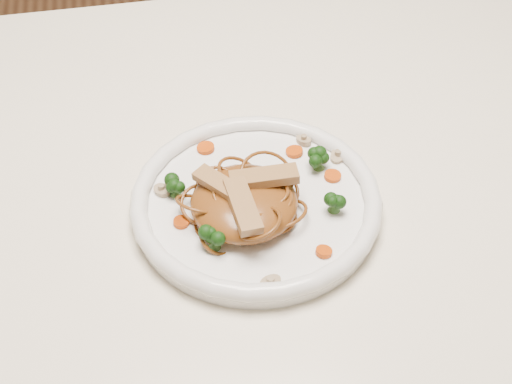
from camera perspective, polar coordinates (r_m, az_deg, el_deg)
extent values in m
cube|color=white|center=(0.85, -1.18, 1.60)|extent=(1.20, 0.80, 0.04)
cylinder|color=brown|center=(1.49, 17.38, 2.68)|extent=(0.06, 0.06, 0.71)
cylinder|color=white|center=(0.77, 0.00, -1.16)|extent=(0.32, 0.32, 0.02)
ellipsoid|color=brown|center=(0.74, -0.99, -0.88)|extent=(0.14, 0.14, 0.04)
cube|color=tan|center=(0.73, 0.66, 1.23)|extent=(0.07, 0.03, 0.01)
cube|color=tan|center=(0.73, -3.03, 0.67)|extent=(0.05, 0.06, 0.01)
cube|color=tan|center=(0.70, -1.11, -1.13)|extent=(0.03, 0.07, 0.01)
cylinder|color=#BD4106|center=(0.82, 3.18, 3.34)|extent=(0.03, 0.03, 0.00)
cylinder|color=#BD4106|center=(0.74, -6.18, -2.50)|extent=(0.02, 0.02, 0.00)
cylinder|color=#BD4106|center=(0.79, 6.34, 1.32)|extent=(0.02, 0.02, 0.00)
cylinder|color=#BD4106|center=(0.83, -4.18, 3.64)|extent=(0.03, 0.03, 0.00)
cylinder|color=#BD4106|center=(0.71, 5.62, -4.91)|extent=(0.02, 0.02, 0.00)
cylinder|color=tan|center=(0.69, 1.20, -7.51)|extent=(0.03, 0.03, 0.01)
cylinder|color=tan|center=(0.82, 6.76, 2.96)|extent=(0.03, 0.03, 0.01)
cylinder|color=tan|center=(0.78, -7.78, 0.14)|extent=(0.03, 0.03, 0.01)
cylinder|color=tan|center=(0.83, 3.95, 4.26)|extent=(0.03, 0.03, 0.01)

